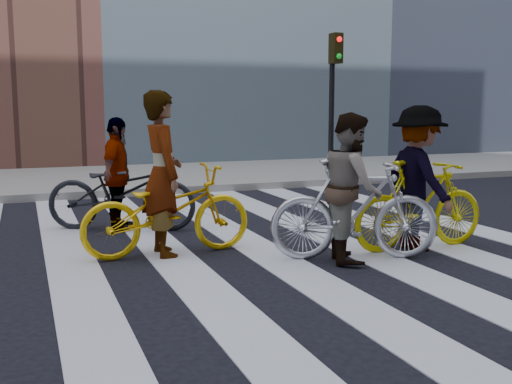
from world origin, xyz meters
TOP-DOWN VIEW (x-y plane):
  - ground at (0.00, 0.00)m, footprint 100.00×100.00m
  - sidewalk_far at (0.00, 7.50)m, footprint 100.00×5.00m
  - zebra_crosswalk at (0.00, 0.00)m, footprint 8.25×10.00m
  - traffic_signal at (4.40, 5.32)m, footprint 0.22×0.42m
  - bike_yellow_left at (-0.55, 0.22)m, footprint 2.05×0.80m
  - bike_silver_mid at (1.37, -0.78)m, footprint 1.99×1.14m
  - bike_yellow_right at (2.38, -0.62)m, footprint 1.83×0.52m
  - bike_dark_rear at (-0.83, 1.87)m, footprint 2.22×1.54m
  - rider_left at (-0.60, 0.22)m, footprint 0.49×0.72m
  - rider_mid at (1.32, -0.78)m, footprint 0.86×0.98m
  - rider_right at (2.33, -0.62)m, footprint 0.65×1.13m
  - rider_rear at (-0.88, 1.87)m, footprint 0.74×1.01m

SIDE VIEW (x-z plane):
  - ground at x=0.00m, z-range 0.00..0.00m
  - zebra_crosswalk at x=0.00m, z-range 0.00..0.01m
  - sidewalk_far at x=0.00m, z-range 0.00..0.15m
  - bike_yellow_left at x=-0.55m, z-range 0.00..1.06m
  - bike_yellow_right at x=2.38m, z-range 0.00..1.10m
  - bike_dark_rear at x=-0.83m, z-range 0.00..1.11m
  - bike_silver_mid at x=1.37m, z-range 0.00..1.16m
  - rider_rear at x=-0.88m, z-range 0.00..1.59m
  - rider_mid at x=1.32m, z-range 0.00..1.67m
  - rider_right at x=2.33m, z-range 0.00..1.75m
  - rider_left at x=-0.60m, z-range 0.00..1.92m
  - traffic_signal at x=4.40m, z-range 0.62..3.94m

